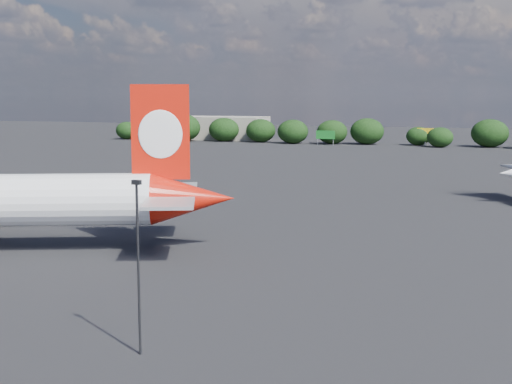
% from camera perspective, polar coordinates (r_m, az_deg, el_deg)
% --- Properties ---
extents(ground, '(500.00, 500.00, 0.00)m').
position_cam_1_polar(ground, '(109.11, 0.35, -0.53)').
color(ground, black).
rests_on(ground, ground).
extents(apron_lamp_post, '(0.55, 0.30, 10.83)m').
position_cam_1_polar(apron_lamp_post, '(43.85, -9.41, -5.23)').
color(apron_lamp_post, black).
rests_on(apron_lamp_post, ground).
extents(terminal_building, '(42.00, 16.00, 8.00)m').
position_cam_1_polar(terminal_building, '(254.84, -3.92, 5.16)').
color(terminal_building, gray).
rests_on(terminal_building, ground).
extents(highway_sign, '(6.00, 0.30, 4.50)m').
position_cam_1_polar(highway_sign, '(224.84, 5.58, 4.56)').
color(highway_sign, '#156A21').
rests_on(highway_sign, ground).
extents(billboard_yellow, '(5.00, 0.30, 5.50)m').
position_cam_1_polar(billboard_yellow, '(225.64, 13.39, 4.58)').
color(billboard_yellow, yellow).
rests_on(billboard_yellow, ground).
extents(horizon_treeline, '(203.15, 15.14, 9.31)m').
position_cam_1_polar(horizon_treeline, '(225.10, 11.61, 4.65)').
color(horizon_treeline, black).
rests_on(horizon_treeline, ground).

